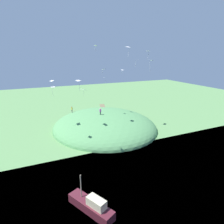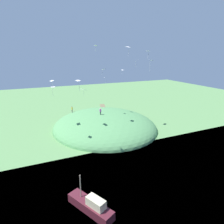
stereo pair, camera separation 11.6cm
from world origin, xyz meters
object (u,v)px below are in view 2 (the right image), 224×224
(kite_1, at_px, (83,90))
(kite_0, at_px, (96,46))
(boat_on_lake, at_px, (91,206))
(kite_9, at_px, (52,81))
(kite_11, at_px, (122,70))
(person_with_child, at_px, (100,111))
(kite_7, at_px, (105,78))
(kite_3, at_px, (53,87))
(kite_6, at_px, (148,52))
(kite_10, at_px, (151,61))
(kite_2, at_px, (128,47))
(person_watching_kites, at_px, (72,109))
(kite_5, at_px, (103,69))
(kite_8, at_px, (78,81))
(kite_4, at_px, (137,60))

(kite_1, bearing_deg, kite_0, -35.22)
(boat_on_lake, xyz_separation_m, kite_9, (17.69, 1.27, 12.99))
(kite_9, height_order, kite_11, kite_11)
(kite_1, bearing_deg, person_with_child, -47.02)
(kite_7, bearing_deg, kite_1, 127.62)
(boat_on_lake, relative_size, kite_3, 3.16)
(kite_3, bearing_deg, kite_11, -74.68)
(boat_on_lake, height_order, kite_6, kite_6)
(kite_0, relative_size, kite_3, 0.72)
(kite_6, relative_size, kite_11, 1.21)
(boat_on_lake, height_order, kite_10, kite_10)
(kite_2, distance_m, kite_11, 8.25)
(person_watching_kites, distance_m, kite_5, 19.03)
(boat_on_lake, distance_m, kite_2, 34.43)
(kite_5, distance_m, kite_11, 12.12)
(kite_0, height_order, kite_7, kite_0)
(person_watching_kites, bearing_deg, boat_on_lake, -16.64)
(kite_2, bearing_deg, kite_8, 124.79)
(kite_6, bearing_deg, kite_4, 12.33)
(kite_2, xyz_separation_m, kite_11, (5.81, -1.51, -5.65))
(kite_1, bearing_deg, kite_6, -129.85)
(person_watching_kites, relative_size, kite_3, 0.86)
(kite_7, bearing_deg, kite_9, 119.82)
(person_with_child, bearing_deg, kite_5, 156.81)
(boat_on_lake, height_order, kite_11, kite_11)
(person_with_child, bearing_deg, kite_11, -77.58)
(boat_on_lake, bearing_deg, kite_11, 120.84)
(kite_11, bearing_deg, kite_0, 95.18)
(person_watching_kites, distance_m, kite_0, 18.84)
(kite_7, relative_size, kite_8, 0.61)
(kite_0, relative_size, kite_2, 0.68)
(kite_9, bearing_deg, kite_0, -49.26)
(kite_0, bearing_deg, kite_2, -129.86)
(kite_8, xyz_separation_m, kite_10, (-0.93, -13.49, 3.06))
(kite_8, bearing_deg, person_with_child, -34.07)
(person_with_child, bearing_deg, kite_2, -121.45)
(kite_7, bearing_deg, kite_3, 97.57)
(person_with_child, xyz_separation_m, kite_8, (-12.34, 8.35, 9.31))
(kite_5, height_order, kite_7, kite_5)
(kite_2, xyz_separation_m, kite_8, (-10.19, 14.67, -5.76))
(boat_on_lake, xyz_separation_m, kite_6, (11.79, -14.91, 18.06))
(kite_0, distance_m, kite_8, 18.58)
(boat_on_lake, height_order, person_with_child, person_with_child)
(person_with_child, height_order, kite_10, kite_10)
(person_with_child, relative_size, kite_11, 1.30)
(person_with_child, distance_m, kite_11, 12.78)
(kite_0, xyz_separation_m, kite_6, (-16.35, -4.05, -1.48))
(person_with_child, relative_size, kite_6, 1.08)
(kite_4, bearing_deg, kite_3, 58.00)
(kite_5, bearing_deg, kite_4, -143.21)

